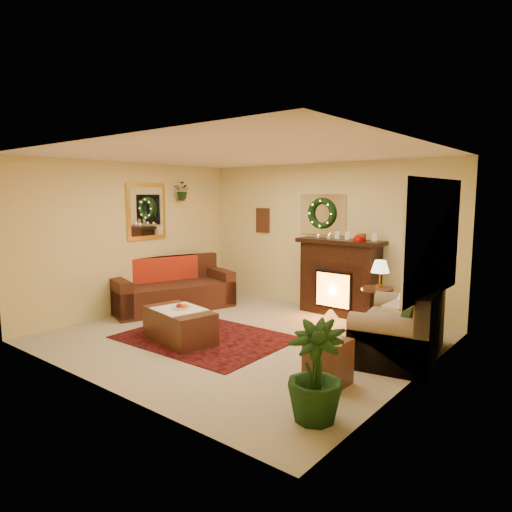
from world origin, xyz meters
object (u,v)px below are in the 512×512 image
Objects in this scene: fireplace at (340,283)px; end_table_square at (328,360)px; sofa at (172,286)px; side_table_round at (376,307)px; loveseat at (399,323)px; coffee_table at (180,326)px.

end_table_square is at bearing -62.80° from fireplace.
sofa reaches higher than side_table_round.
end_table_square is at bearing -111.12° from loveseat.
sofa reaches higher than end_table_square.
fireplace is 2.07m from loveseat.
side_table_round is (-0.74, 0.96, -0.10)m from loveseat.
loveseat is at bearing 38.93° from coffee_table.
sofa is at bearing 153.55° from coffee_table.
fireplace is 3.02m from end_table_square.
sofa is 4.11m from loveseat.
sofa is at bearing 172.44° from loveseat.
coffee_table is at bearing -163.10° from loveseat.
fireplace is 2.68× the size of end_table_square.
end_table_square is at bearing 2.09° from sofa.
fireplace is at bearing 80.25° from coffee_table.
coffee_table is at bearing -128.74° from side_table_round.
loveseat is 3.15× the size of end_table_square.
coffee_table is at bearing -110.10° from fireplace.
fireplace is 0.95m from side_table_round.
sofa is at bearing -160.38° from side_table_round.
fireplace reaches higher than end_table_square.
loveseat is (4.10, 0.24, -0.01)m from sofa.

